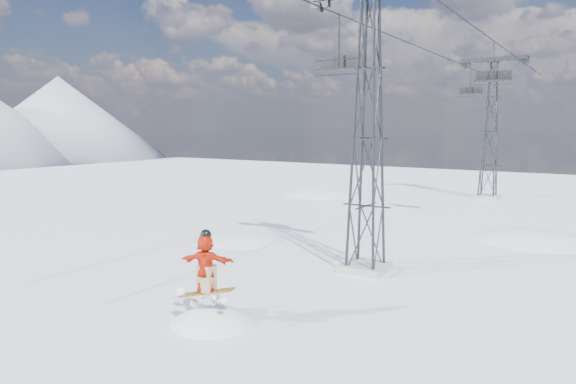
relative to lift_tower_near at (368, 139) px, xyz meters
name	(u,v)px	position (x,y,z in m)	size (l,w,h in m)	color
ground	(230,332)	(-0.80, -8.00, -5.47)	(120.00, 120.00, 0.00)	white
snow_terrain	(365,345)	(-5.57, 13.24, -15.06)	(39.00, 37.00, 22.00)	white
lift_tower_near	(368,139)	(0.00, 0.00, 0.00)	(5.20, 1.80, 11.43)	#999999
lift_tower_far	(490,132)	(0.00, 25.00, 0.00)	(5.20, 1.80, 11.43)	#999999
haul_cables	(449,41)	(0.00, 11.50, 5.38)	(4.46, 51.00, 0.06)	black
snowboarder_jump	(214,372)	(-1.69, -7.68, -7.09)	(4.40, 4.40, 6.92)	white
lift_chair_near	(339,64)	(-2.20, 1.80, 3.26)	(2.14, 0.61, 2.65)	black
lift_chair_mid	(493,77)	(2.20, 13.14, 3.36)	(2.03, 0.58, 2.52)	black
lift_chair_far	(470,91)	(-2.20, 27.17, 3.47)	(1.92, 0.55, 2.38)	black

